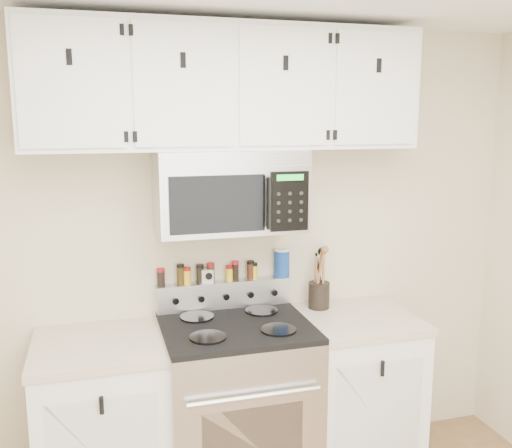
{
  "coord_description": "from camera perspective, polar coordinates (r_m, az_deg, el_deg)",
  "views": [
    {
      "loc": [
        -0.67,
        -1.3,
        2.0
      ],
      "look_at": [
        0.11,
        1.45,
        1.47
      ],
      "focal_mm": 40.0,
      "sensor_mm": 36.0,
      "label": 1
    }
  ],
  "objects": [
    {
      "name": "spice_jar_4",
      "position": [
        3.18,
        -4.54,
        -4.86
      ],
      "size": [
        0.04,
        0.04,
        0.11
      ],
      "color": "#38240D",
      "rests_on": "range"
    },
    {
      "name": "spice_jar_3",
      "position": [
        3.17,
        -5.61,
        -4.97
      ],
      "size": [
        0.04,
        0.04,
        0.11
      ],
      "color": "black",
      "rests_on": "range"
    },
    {
      "name": "utensil_crock",
      "position": [
        3.32,
        6.31,
        -6.88
      ],
      "size": [
        0.12,
        0.12,
        0.35
      ],
      "color": "black",
      "rests_on": "base_cabinet_right"
    },
    {
      "name": "spice_jar_2",
      "position": [
        3.16,
        -6.93,
        -5.16
      ],
      "size": [
        0.04,
        0.04,
        0.09
      ],
      "color": "yellow",
      "rests_on": "range"
    },
    {
      "name": "spice_jar_6",
      "position": [
        3.21,
        -2.09,
        -4.69
      ],
      "size": [
        0.04,
        0.04,
        0.11
      ],
      "color": "black",
      "rests_on": "range"
    },
    {
      "name": "spice_jar_8",
      "position": [
        3.24,
        -0.2,
        -4.7
      ],
      "size": [
        0.04,
        0.04,
        0.09
      ],
      "color": "yellow",
      "rests_on": "range"
    },
    {
      "name": "spice_jar_0",
      "position": [
        3.14,
        -9.5,
        -5.28
      ],
      "size": [
        0.05,
        0.05,
        0.1
      ],
      "color": "black",
      "rests_on": "range"
    },
    {
      "name": "back_wall",
      "position": [
        3.2,
        -3.39,
        -2.99
      ],
      "size": [
        3.5,
        0.01,
        2.5
      ],
      "primitive_type": "cube",
      "color": "beige",
      "rests_on": "floor"
    },
    {
      "name": "range",
      "position": [
        3.19,
        -1.92,
        -17.77
      ],
      "size": [
        0.76,
        0.65,
        1.1
      ],
      "color": "#B7B7BA",
      "rests_on": "floor"
    },
    {
      "name": "spice_jar_1",
      "position": [
        3.15,
        -7.55,
        -5.02
      ],
      "size": [
        0.04,
        0.04,
        0.11
      ],
      "color": "#3E2C0E",
      "rests_on": "range"
    },
    {
      "name": "kitchen_timer",
      "position": [
        3.18,
        -4.83,
        -5.18
      ],
      "size": [
        0.08,
        0.07,
        0.08
      ],
      "primitive_type": "cube",
      "rotation": [
        0.0,
        0.0,
        -0.25
      ],
      "color": "silver",
      "rests_on": "range"
    },
    {
      "name": "base_cabinet_left",
      "position": [
        3.15,
        -15.03,
        -19.08
      ],
      "size": [
        0.64,
        0.62,
        0.92
      ],
      "color": "white",
      "rests_on": "floor"
    },
    {
      "name": "salt_canister",
      "position": [
        3.28,
        2.59,
        -3.89
      ],
      "size": [
        0.09,
        0.09,
        0.16
      ],
      "color": "#154095",
      "rests_on": "range"
    },
    {
      "name": "spice_jar_5",
      "position": [
        3.2,
        -2.68,
        -4.93
      ],
      "size": [
        0.04,
        0.04,
        0.09
      ],
      "color": "yellow",
      "rests_on": "range"
    },
    {
      "name": "spice_jar_7",
      "position": [
        3.23,
        -0.55,
        -4.61
      ],
      "size": [
        0.04,
        0.04,
        0.11
      ],
      "color": "#462010",
      "rests_on": "range"
    },
    {
      "name": "microwave",
      "position": [
        2.95,
        -2.65,
        3.36
      ],
      "size": [
        0.76,
        0.44,
        0.42
      ],
      "color": "#9E9EA3",
      "rests_on": "back_wall"
    },
    {
      "name": "upper_cabinets",
      "position": [
        2.96,
        -2.86,
        13.47
      ],
      "size": [
        2.0,
        0.35,
        0.62
      ],
      "color": "white",
      "rests_on": "back_wall"
    },
    {
      "name": "base_cabinet_right",
      "position": [
        3.43,
        9.71,
        -16.25
      ],
      "size": [
        0.64,
        0.62,
        0.92
      ],
      "color": "white",
      "rests_on": "floor"
    }
  ]
}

